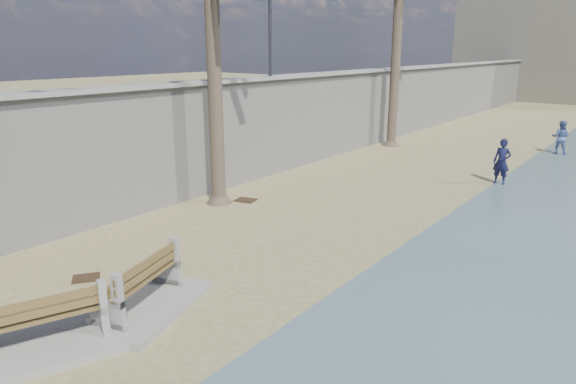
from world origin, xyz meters
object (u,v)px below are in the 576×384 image
Objects in this scene: person_a at (502,158)px; person_b at (561,135)px; bench_near at (47,324)px; bench_far at (139,287)px.

person_a reaches higher than person_b.
person_b reaches higher than bench_near.
bench_near is at bearing -95.95° from person_a.
person_a is at bearing 78.80° from bench_far.
person_b is at bearing 81.12° from bench_far.
bench_far is at bearing 77.52° from person_b.
person_b is at bearing 89.98° from person_a.
person_a is at bearing 79.57° from bench_near.
person_a is 1.10× the size of person_b.
bench_near is 0.96× the size of bench_far.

